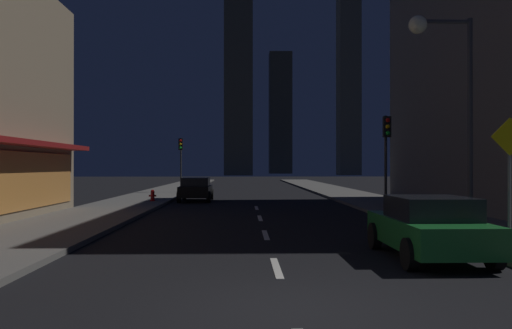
% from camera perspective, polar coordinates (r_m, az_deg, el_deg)
% --- Properties ---
extents(ground_plane, '(78.00, 136.00, 0.10)m').
position_cam_1_polar(ground_plane, '(39.72, -0.46, -3.37)').
color(ground_plane, black).
extents(sidewalk_right, '(4.00, 76.00, 0.15)m').
position_cam_1_polar(sidewalk_right, '(40.45, 9.52, -3.13)').
color(sidewalk_right, '#605E59').
rests_on(sidewalk_right, ground).
extents(sidewalk_left, '(4.00, 76.00, 0.15)m').
position_cam_1_polar(sidewalk_left, '(40.20, -10.50, -3.15)').
color(sidewalk_left, '#605E59').
rests_on(sidewalk_left, ground).
extents(lane_marking_center, '(0.16, 23.00, 0.01)m').
position_cam_1_polar(lane_marking_center, '(16.21, 1.06, -7.79)').
color(lane_marking_center, silver).
rests_on(lane_marking_center, ground).
extents(skyscraper_distant_tall, '(6.74, 5.22, 65.25)m').
position_cam_1_polar(skyscraper_distant_tall, '(126.15, -1.96, 13.78)').
color(skyscraper_distant_tall, brown).
rests_on(skyscraper_distant_tall, ground).
extents(skyscraper_distant_mid, '(6.66, 6.01, 35.84)m').
position_cam_1_polar(skyscraper_distant_mid, '(153.98, 2.71, 5.68)').
color(skyscraper_distant_mid, '#514D3C').
rests_on(skyscraper_distant_mid, ground).
extents(skyscraper_distant_short, '(5.14, 5.76, 53.52)m').
position_cam_1_polar(skyscraper_distant_short, '(130.08, 10.21, 10.71)').
color(skyscraper_distant_short, '#65604C').
rests_on(skyscraper_distant_short, ground).
extents(car_parked_near, '(1.98, 4.24, 1.45)m').
position_cam_1_polar(car_parked_near, '(12.68, 18.54, -6.56)').
color(car_parked_near, '#1E722D').
rests_on(car_parked_near, ground).
extents(car_parked_far, '(1.98, 4.24, 1.45)m').
position_cam_1_polar(car_parked_far, '(32.00, -6.67, -2.72)').
color(car_parked_far, black).
rests_on(car_parked_far, ground).
extents(fire_hydrant_far_left, '(0.42, 0.30, 0.65)m').
position_cam_1_polar(fire_hydrant_far_left, '(30.25, -11.38, -3.41)').
color(fire_hydrant_far_left, red).
rests_on(fire_hydrant_far_left, sidewalk_left).
extents(traffic_light_near_right, '(0.32, 0.48, 4.20)m').
position_cam_1_polar(traffic_light_near_right, '(22.94, 14.25, 2.41)').
color(traffic_light_near_right, '#2D2D2D').
rests_on(traffic_light_near_right, sidewalk_right).
extents(traffic_light_far_left, '(0.32, 0.48, 4.20)m').
position_cam_1_polar(traffic_light_far_left, '(40.20, -8.33, 1.29)').
color(traffic_light_far_left, '#2D2D2D').
rests_on(traffic_light_far_left, sidewalk_left).
extents(street_lamp_right, '(1.96, 0.56, 6.58)m').
position_cam_1_polar(street_lamp_right, '(16.88, 20.01, 9.77)').
color(street_lamp_right, '#38383D').
rests_on(street_lamp_right, sidewalk_right).
extents(pedestrian_crossing_sign, '(0.91, 0.08, 3.15)m').
position_cam_1_polar(pedestrian_crossing_sign, '(13.57, 26.25, -0.74)').
color(pedestrian_crossing_sign, slate).
rests_on(pedestrian_crossing_sign, sidewalk_right).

